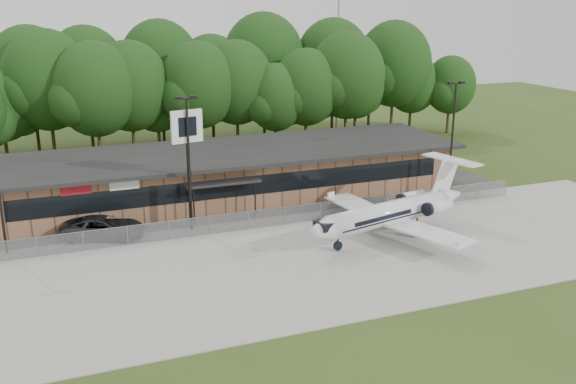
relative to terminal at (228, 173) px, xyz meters
name	(u,v)px	position (x,y,z in m)	size (l,w,h in m)	color
ground	(348,315)	(0.00, -23.94, -2.18)	(160.00, 160.00, 0.00)	#344C1B
apron	(295,262)	(0.00, -15.94, -2.14)	(64.00, 18.00, 0.08)	#9E9B93
parking_lot	(243,211)	(0.00, -4.44, -2.15)	(50.00, 9.00, 0.06)	#383835
terminal	(228,173)	(0.00, 0.00, 0.00)	(41.00, 11.65, 4.30)	#916448
fence	(261,219)	(0.00, -8.94, -1.40)	(46.00, 0.04, 1.52)	gray
treeline	(181,87)	(0.00, 18.06, 5.32)	(72.00, 12.00, 15.00)	black
radio_mast	(338,34)	(22.00, 24.06, 10.32)	(0.20, 0.20, 25.00)	gray
light_pole_mid	(189,154)	(-5.00, -7.44, 3.80)	(1.55, 0.30, 10.23)	black
light_pole_right	(453,131)	(18.00, -7.44, 3.80)	(1.55, 0.30, 10.23)	black
business_jet	(392,213)	(8.42, -14.11, -0.32)	(15.35, 13.80, 5.20)	white
suv	(103,228)	(-11.43, -6.75, -1.34)	(2.77, 6.01, 1.67)	#343436
pole_sign	(187,139)	(-4.98, -7.15, 4.84)	(2.41, 0.72, 9.17)	black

